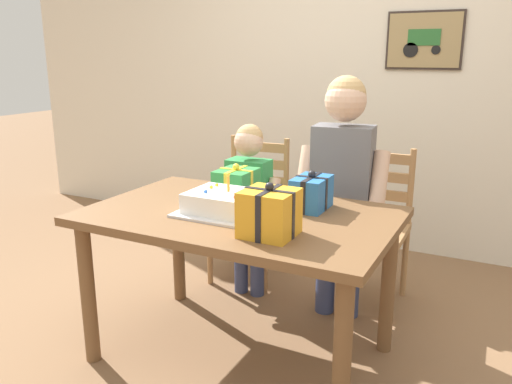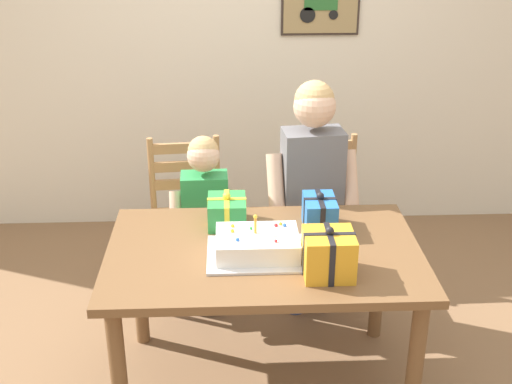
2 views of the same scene
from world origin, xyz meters
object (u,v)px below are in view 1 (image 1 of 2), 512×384
child_older (342,175)px  chair_left (251,208)px  chair_right (370,226)px  gift_box_corner_small (236,182)px  dining_table (240,232)px  gift_box_red_large (269,213)px  gift_box_beside_cake (311,193)px  child_younger (249,194)px  birthday_cake (228,204)px

child_older → chair_left: bearing=159.5°
chair_right → child_older: size_ratio=0.68×
gift_box_corner_small → dining_table: bearing=-57.9°
gift_box_red_large → gift_box_beside_cake: size_ratio=1.01×
chair_left → child_younger: size_ratio=0.87×
gift_box_beside_cake → child_younger: child_younger is taller
birthday_cake → child_older: (0.32, 0.67, 0.03)m
birthday_cake → chair_left: size_ratio=0.48×
chair_left → birthday_cake: bearing=-68.4°
child_older → birthday_cake: bearing=-115.5°
chair_left → child_younger: (0.12, -0.26, 0.18)m
child_younger → child_older: bearing=-0.1°
chair_left → child_younger: bearing=-65.2°
gift_box_corner_small → chair_left: bearing=110.9°
chair_left → gift_box_beside_cake: bearing=-45.3°
gift_box_red_large → child_older: size_ratio=0.17×
child_older → gift_box_red_large: bearing=-92.3°
gift_box_corner_small → chair_right: 0.90m
gift_box_beside_cake → child_younger: (-0.55, 0.42, -0.18)m
birthday_cake → chair_right: size_ratio=0.48×
chair_right → child_younger: 0.74m
gift_box_corner_small → child_older: 0.58m
child_older → child_younger: 0.60m
dining_table → child_older: size_ratio=1.05×
birthday_cake → chair_left: birthday_cake is taller
birthday_cake → child_older: child_older is taller
gift_box_red_large → chair_left: 1.33m
gift_box_beside_cake → gift_box_corner_small: (-0.44, 0.06, -0.01)m
dining_table → child_older: 0.71m
chair_right → birthday_cake: bearing=-114.7°
birthday_cake → chair_right: bearing=65.3°
gift_box_beside_cake → chair_left: size_ratio=0.24×
dining_table → child_younger: child_younger is taller
dining_table → gift_box_corner_small: 0.35m
gift_box_beside_cake → gift_box_corner_small: size_ratio=1.04×
gift_box_red_large → chair_left: gift_box_red_large is taller
dining_table → chair_right: size_ratio=1.53×
child_older → gift_box_beside_cake: bearing=-92.1°
dining_table → gift_box_red_large: bearing=-40.8°
birthday_cake → chair_right: 1.07m
gift_box_beside_cake → child_younger: 0.72m
chair_left → gift_box_red_large: bearing=-59.2°
gift_box_red_large → child_older: 0.84m
birthday_cake → gift_box_corner_small: birthday_cake is taller
gift_box_beside_cake → chair_left: bearing=134.7°
birthday_cake → gift_box_red_large: size_ratio=1.97×
birthday_cake → gift_box_corner_small: bearing=113.0°
gift_box_beside_cake → birthday_cake: bearing=-140.8°
dining_table → chair_left: 0.98m
gift_box_red_large → child_younger: 1.02m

